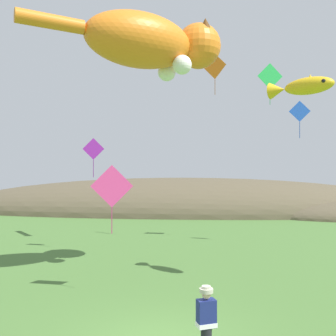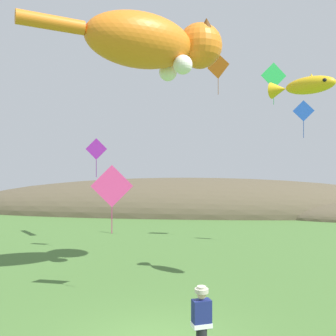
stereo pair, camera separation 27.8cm
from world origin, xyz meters
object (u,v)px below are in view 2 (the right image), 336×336
Objects in this scene: kite_giant_cat at (154,43)px; kite_diamond_orange at (218,66)px; festival_attendant at (202,324)px; kite_fish_windsock at (303,86)px; kite_diamond_violet at (96,149)px; kite_diamond_green at (274,76)px; kite_diamond_pink at (112,187)px; kite_tube_streamer at (135,49)px; kite_diamond_blue at (304,111)px.

kite_giant_cat is 7.68m from kite_diamond_orange.
festival_attendant is at bearing -73.62° from kite_giant_cat.
kite_giant_cat is 5.78m from kite_fish_windsock.
kite_diamond_green is at bearing 15.75° from kite_diamond_violet.
kite_diamond_violet is 6.97m from kite_diamond_pink.
kite_diamond_orange is (2.80, 7.09, 0.98)m from kite_giant_cat.
kite_diamond_violet is 8.37m from kite_diamond_orange.
kite_tube_streamer is (-1.84, 6.16, 1.80)m from kite_giant_cat.
kite_diamond_blue reaches higher than kite_diamond_pink.
kite_fish_windsock is 1.10× the size of kite_diamond_blue.
kite_giant_cat is 7.00m from kite_diamond_violet.
kite_diamond_orange is (-2.62, 7.74, 2.88)m from kite_fish_windsock.
kite_diamond_violet is 0.99× the size of kite_diamond_blue.
kite_diamond_orange reaches higher than kite_fish_windsock.
kite_diamond_pink is at bearing -170.82° from kite_fish_windsock.
kite_diamond_blue reaches higher than festival_attendant.
festival_attendant is at bearing -55.53° from kite_diamond_pink.
kite_diamond_green is at bearing 4.12° from kite_diamond_orange.
kite_diamond_orange is (-3.14, -0.23, 0.55)m from kite_diamond_green.
kite_diamond_violet is 10.77m from kite_diamond_green.
kite_tube_streamer reaches higher than kite_fish_windsock.
kite_diamond_blue is 5.34m from kite_diamond_orange.
kite_diamond_violet is at bearing 149.59° from kite_fish_windsock.
kite_diamond_orange is at bearing 65.42° from kite_diamond_pink.
kite_tube_streamer reaches higher than kite_giant_cat.
kite_fish_windsock is at bearing 9.18° from kite_diamond_pink.
kite_diamond_violet is 0.84× the size of kite_diamond_green.
kite_diamond_pink is at bearing -128.41° from kite_diamond_green.
kite_giant_cat is 2.99× the size of kite_diamond_orange.
festival_attendant is at bearing -113.71° from kite_diamond_blue.
kite_giant_cat is 3.44× the size of kite_diamond_blue.
kite_diamond_orange reaches higher than festival_attendant.
kite_diamond_violet is 0.86× the size of kite_diamond_pink.
festival_attendant is 10.44m from kite_giant_cat.
kite_diamond_pink is at bearing -69.71° from kite_diamond_violet.
kite_diamond_violet is at bearing -138.64° from kite_tube_streamer.
kite_diamond_blue is (1.93, 7.09, 0.17)m from kite_fish_windsock.
kite_diamond_violet is at bearing -170.60° from kite_diamond_blue.
kite_giant_cat is 9.92m from kite_diamond_blue.
festival_attendant is at bearing -63.44° from kite_diamond_violet.
kite_diamond_violet is at bearing 127.76° from kite_giant_cat.
kite_diamond_violet is at bearing -164.25° from kite_diamond_green.
kite_diamond_blue is at bearing 43.58° from kite_diamond_pink.
kite_tube_streamer reaches higher than kite_diamond_violet.
kite_diamond_orange is (-4.55, 0.65, 2.71)m from kite_diamond_blue.
kite_diamond_green is 12.95m from kite_diamond_pink.
kite_diamond_blue is at bearing -31.76° from kite_diamond_green.
kite_giant_cat is at bearing -138.79° from kite_diamond_blue.
kite_diamond_blue is at bearing 9.40° from kite_diamond_violet.
kite_diamond_blue is (9.19, 0.27, -3.53)m from kite_tube_streamer.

